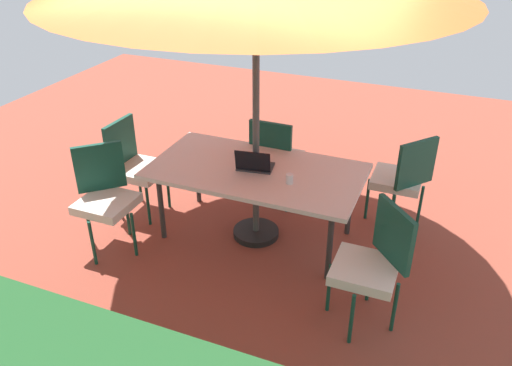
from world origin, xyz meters
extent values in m
cube|color=brown|center=(0.00, 0.00, -0.01)|extent=(10.00, 10.00, 0.02)
cube|color=silver|center=(0.00, 0.00, 0.70)|extent=(1.92, 1.03, 0.04)
cylinder|color=#333333|center=(-0.81, -0.36, 0.34)|extent=(0.05, 0.05, 0.68)
cylinder|color=#333333|center=(0.81, -0.36, 0.34)|extent=(0.05, 0.05, 0.68)
cylinder|color=#333333|center=(-0.81, 0.36, 0.34)|extent=(0.05, 0.05, 0.68)
cylinder|color=#333333|center=(0.81, 0.36, 0.34)|extent=(0.05, 0.05, 0.68)
cylinder|color=#4C4C4C|center=(0.00, 0.00, 1.29)|extent=(0.06, 0.06, 2.57)
cylinder|color=black|center=(0.00, 0.00, 0.03)|extent=(0.44, 0.44, 0.06)
cube|color=silver|center=(-1.17, 0.76, 0.49)|extent=(0.46, 0.46, 0.08)
cube|color=#144738|center=(-1.33, 0.62, 0.76)|extent=(0.32, 0.35, 0.45)
cylinder|color=#144738|center=(-0.92, 0.75, 0.23)|extent=(0.03, 0.03, 0.45)
cylinder|color=#144738|center=(-1.16, 1.02, 0.23)|extent=(0.03, 0.03, 0.45)
cylinder|color=#144738|center=(-1.19, 0.51, 0.23)|extent=(0.03, 0.03, 0.45)
cylinder|color=#144738|center=(-1.43, 0.78, 0.23)|extent=(0.03, 0.03, 0.45)
cube|color=silver|center=(1.15, 0.70, 0.49)|extent=(0.46, 0.46, 0.08)
cube|color=#144738|center=(1.30, 0.55, 0.76)|extent=(0.34, 0.33, 0.45)
cylinder|color=#144738|center=(1.16, 0.96, 0.23)|extent=(0.03, 0.03, 0.45)
cylinder|color=#144738|center=(0.90, 0.71, 0.23)|extent=(0.03, 0.03, 0.45)
cylinder|color=#144738|center=(1.40, 0.70, 0.23)|extent=(0.03, 0.03, 0.45)
cylinder|color=#144738|center=(1.14, 0.45, 0.23)|extent=(0.03, 0.03, 0.45)
cube|color=silver|center=(-1.17, -0.73, 0.49)|extent=(0.46, 0.46, 0.08)
cube|color=#144738|center=(-1.34, -0.59, 0.76)|extent=(0.31, 0.36, 0.45)
cylinder|color=#144738|center=(-1.15, -0.98, 0.23)|extent=(0.03, 0.03, 0.45)
cylinder|color=#144738|center=(-0.92, -0.70, 0.23)|extent=(0.03, 0.03, 0.45)
cylinder|color=#144738|center=(-1.43, -0.75, 0.23)|extent=(0.03, 0.03, 0.45)
cylinder|color=#144738|center=(-1.20, -0.47, 0.23)|extent=(0.03, 0.03, 0.45)
cube|color=silver|center=(1.23, 0.04, 0.49)|extent=(0.46, 0.46, 0.08)
cube|color=#144738|center=(1.44, 0.03, 0.76)|extent=(0.06, 0.44, 0.45)
cylinder|color=#144738|center=(1.06, 0.22, 0.23)|extent=(0.03, 0.03, 0.45)
cylinder|color=#144738|center=(1.04, -0.14, 0.23)|extent=(0.03, 0.03, 0.45)
cylinder|color=#144738|center=(1.42, 0.21, 0.23)|extent=(0.03, 0.03, 0.45)
cylinder|color=#144738|center=(1.40, -0.15, 0.23)|extent=(0.03, 0.03, 0.45)
cube|color=silver|center=(0.04, -0.70, 0.49)|extent=(0.46, 0.46, 0.08)
cube|color=#144738|center=(0.05, -0.49, 0.76)|extent=(0.44, 0.05, 0.45)
cylinder|color=#144738|center=(-0.14, -0.88, 0.23)|extent=(0.03, 0.03, 0.45)
cylinder|color=#144738|center=(0.22, -0.88, 0.23)|extent=(0.03, 0.03, 0.45)
cylinder|color=#144738|center=(-0.13, -0.52, 0.23)|extent=(0.03, 0.03, 0.45)
cylinder|color=#144738|center=(0.23, -0.52, 0.23)|extent=(0.03, 0.03, 0.45)
cube|color=#2D2D33|center=(0.02, -0.03, 0.73)|extent=(0.35, 0.27, 0.02)
cube|color=black|center=(0.00, 0.08, 0.84)|extent=(0.32, 0.10, 0.20)
cylinder|color=white|center=(-0.36, 0.13, 0.77)|extent=(0.06, 0.06, 0.09)
camera|label=1|loc=(-1.57, 3.85, 2.91)|focal=36.42mm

